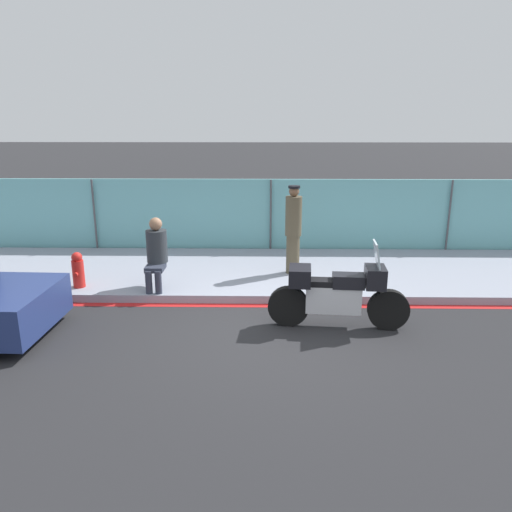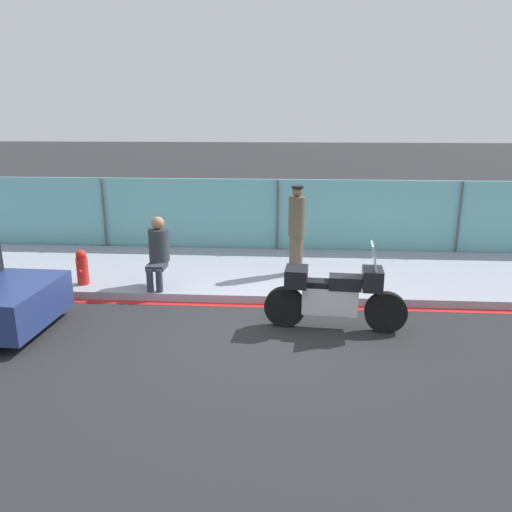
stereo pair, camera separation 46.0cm
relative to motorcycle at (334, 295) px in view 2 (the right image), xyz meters
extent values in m
plane|color=#262628|center=(-1.06, -0.33, -0.60)|extent=(120.00, 120.00, 0.00)
cube|color=#8E93A3|center=(-1.06, 2.78, -0.52)|extent=(33.12, 3.48, 0.16)
cube|color=red|center=(-1.06, 0.95, -0.60)|extent=(33.12, 0.18, 0.01)
cube|color=#6BB2B7|center=(-1.06, 4.61, 0.36)|extent=(31.46, 0.08, 1.92)
cylinder|color=#4C4C51|center=(-5.52, 4.51, 0.36)|extent=(0.05, 0.05, 1.92)
cylinder|color=#4C4C51|center=(-1.06, 4.51, 0.36)|extent=(0.05, 0.05, 1.92)
cylinder|color=#4C4C51|center=(3.40, 4.51, 0.36)|extent=(0.05, 0.05, 1.92)
cylinder|color=black|center=(0.85, -0.07, -0.26)|extent=(0.70, 0.19, 0.69)
cylinder|color=black|center=(-0.80, 0.06, -0.26)|extent=(0.70, 0.19, 0.69)
cube|color=silver|center=(-0.06, 0.00, -0.10)|extent=(0.93, 0.35, 0.46)
cube|color=black|center=(0.17, -0.01, 0.22)|extent=(0.54, 0.35, 0.22)
cube|color=black|center=(-0.16, 0.01, 0.18)|extent=(0.62, 0.33, 0.10)
cube|color=black|center=(0.60, -0.05, 0.30)|extent=(0.36, 0.50, 0.34)
cube|color=silver|center=(0.60, -0.05, 0.68)|extent=(0.14, 0.43, 0.42)
cube|color=black|center=(-0.62, 0.05, 0.28)|extent=(0.40, 0.53, 0.30)
cylinder|color=brown|center=(-0.60, 2.52, -0.03)|extent=(0.29, 0.29, 0.83)
cylinder|color=brown|center=(-0.60, 2.52, 0.80)|extent=(0.35, 0.35, 0.83)
sphere|color=brown|center=(-0.60, 2.52, 1.33)|extent=(0.22, 0.22, 0.22)
cylinder|color=black|center=(-0.60, 2.52, 1.42)|extent=(0.25, 0.25, 0.05)
cylinder|color=#2D3342|center=(-3.42, 1.15, -0.22)|extent=(0.13, 0.13, 0.45)
cylinder|color=#2D3342|center=(-3.23, 1.15, -0.22)|extent=(0.13, 0.13, 0.45)
cube|color=#2D3342|center=(-3.32, 1.38, 0.01)|extent=(0.35, 0.45, 0.10)
cylinder|color=#2D3338|center=(-3.32, 1.60, 0.37)|extent=(0.41, 0.41, 0.64)
sphere|color=#A37556|center=(-3.32, 1.60, 0.82)|extent=(0.25, 0.25, 0.25)
cylinder|color=black|center=(-5.42, 0.37, -0.30)|extent=(0.62, 0.24, 0.61)
cylinder|color=red|center=(-4.89, 1.51, -0.17)|extent=(0.23, 0.23, 0.55)
sphere|color=red|center=(-4.89, 1.51, 0.17)|extent=(0.21, 0.21, 0.21)
cylinder|color=red|center=(-4.89, 1.38, -0.14)|extent=(0.08, 0.09, 0.08)
camera|label=1|loc=(-1.21, -7.81, 2.85)|focal=35.00mm
camera|label=2|loc=(-0.75, -7.79, 2.85)|focal=35.00mm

